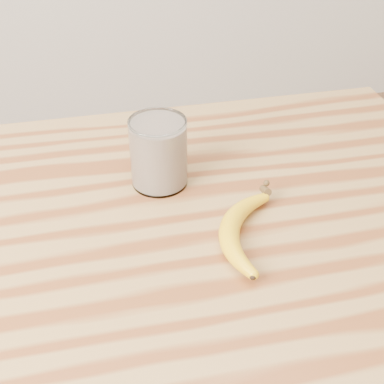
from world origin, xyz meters
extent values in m
cube|color=#9C7341|center=(0.00, 0.00, 0.88)|extent=(1.20, 0.80, 0.04)
cylinder|color=brown|center=(0.54, 0.34, 0.43)|extent=(0.06, 0.06, 0.86)
cylinder|color=white|center=(0.09, 0.15, 0.96)|extent=(0.09, 0.09, 0.11)
torus|color=white|center=(0.09, 0.15, 1.01)|extent=(0.09, 0.09, 0.00)
cylinder|color=beige|center=(0.09, 0.15, 0.95)|extent=(0.08, 0.08, 0.10)
camera|label=1|loc=(-0.01, -0.57, 1.42)|focal=50.00mm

